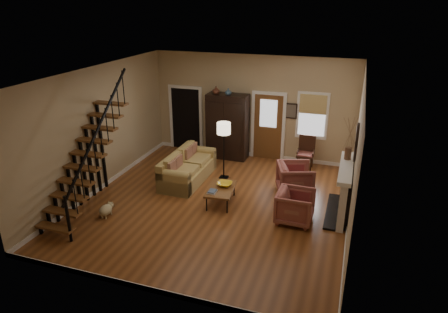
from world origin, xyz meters
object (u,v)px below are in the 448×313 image
(armoire, at_px, (228,126))
(sofa, at_px, (188,167))
(side_chair, at_px, (306,153))
(armchair_left, at_px, (295,207))
(armchair_right, at_px, (295,179))
(floor_lamp, at_px, (224,151))
(coffee_table, at_px, (221,195))

(armoire, distance_m, sofa, 2.24)
(sofa, bearing_deg, armoire, 76.79)
(side_chair, bearing_deg, sofa, -148.36)
(sofa, bearing_deg, armchair_left, -21.34)
(side_chair, bearing_deg, armchair_right, -91.14)
(floor_lamp, relative_size, side_chair, 1.65)
(armoire, distance_m, side_chair, 2.61)
(armoire, height_order, side_chair, armoire)
(coffee_table, relative_size, armchair_left, 1.29)
(coffee_table, relative_size, armchair_right, 1.20)
(coffee_table, xyz_separation_m, side_chair, (1.72, 2.88, 0.30))
(coffee_table, xyz_separation_m, floor_lamp, (-0.41, 1.46, 0.63))
(sofa, distance_m, armchair_left, 3.51)
(sofa, relative_size, armchair_right, 2.36)
(sofa, xyz_separation_m, floor_lamp, (0.92, 0.46, 0.44))
(coffee_table, bearing_deg, armchair_left, -8.90)
(coffee_table, distance_m, side_chair, 3.37)
(armchair_right, bearing_deg, coffee_table, 105.81)
(armchair_left, height_order, floor_lamp, floor_lamp)
(floor_lamp, bearing_deg, armchair_left, -36.92)
(sofa, distance_m, armchair_right, 3.02)
(armchair_left, bearing_deg, coffee_table, 81.79)
(armoire, height_order, floor_lamp, armoire)
(armchair_right, xyz_separation_m, floor_lamp, (-2.10, 0.30, 0.42))
(coffee_table, height_order, floor_lamp, floor_lamp)
(armchair_right, height_order, side_chair, side_chair)
(coffee_table, bearing_deg, side_chair, 59.09)
(armchair_left, distance_m, side_chair, 3.19)
(sofa, relative_size, floor_lamp, 1.28)
(armchair_right, distance_m, side_chair, 1.72)
(armchair_left, xyz_separation_m, side_chair, (-0.21, 3.18, 0.12))
(side_chair, bearing_deg, floor_lamp, -146.32)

